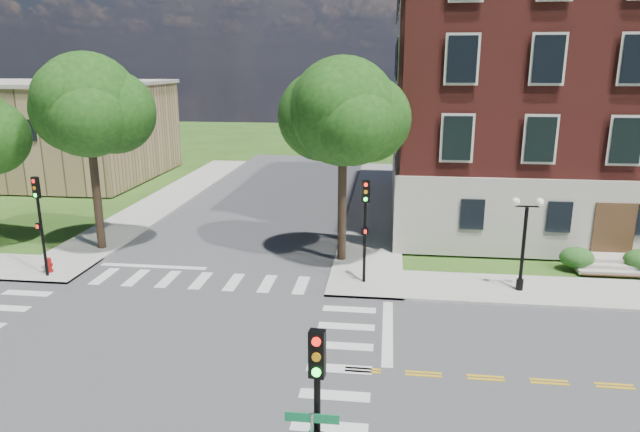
# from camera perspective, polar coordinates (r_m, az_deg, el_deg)

# --- Properties ---
(ground) EXTENTS (160.00, 160.00, 0.00)m
(ground) POSITION_cam_1_polar(r_m,az_deg,el_deg) (21.58, -18.03, -13.20)
(ground) COLOR #2B5016
(ground) RESTS_ON ground
(road_ew) EXTENTS (90.00, 12.00, 0.01)m
(road_ew) POSITION_cam_1_polar(r_m,az_deg,el_deg) (21.58, -18.03, -13.19)
(road_ew) COLOR #3D3D3F
(road_ew) RESTS_ON ground
(road_ns) EXTENTS (12.00, 90.00, 0.01)m
(road_ns) POSITION_cam_1_polar(r_m,az_deg,el_deg) (21.58, -18.03, -13.18)
(road_ns) COLOR #3D3D3F
(road_ns) RESTS_ON ground
(sidewalk_ne) EXTENTS (34.00, 34.00, 0.12)m
(sidewalk_ne) POSITION_cam_1_polar(r_m,az_deg,el_deg) (34.61, 17.87, -2.29)
(sidewalk_ne) COLOR #9E9B93
(sidewalk_ne) RESTS_ON ground
(sidewalk_nw) EXTENTS (34.00, 34.00, 0.12)m
(sidewalk_nw) POSITION_cam_1_polar(r_m,az_deg,el_deg) (41.57, -28.63, -0.58)
(sidewalk_nw) COLOR #9E9B93
(sidewalk_nw) RESTS_ON ground
(crosswalk_east) EXTENTS (2.20, 10.20, 0.02)m
(crosswalk_east) POSITION_cam_1_polar(r_m,az_deg,el_deg) (19.83, 1.93, -15.06)
(crosswalk_east) COLOR silver
(crosswalk_east) RESTS_ON ground
(stop_bar_east) EXTENTS (0.40, 5.50, 0.00)m
(stop_bar_east) POSITION_cam_1_polar(r_m,az_deg,el_deg) (22.43, 6.78, -11.39)
(stop_bar_east) COLOR silver
(stop_bar_east) RESTS_ON ground
(main_building) EXTENTS (30.60, 22.40, 16.50)m
(main_building) POSITION_cam_1_polar(r_m,az_deg,el_deg) (42.04, 28.94, 11.04)
(main_building) COLOR #A9A395
(main_building) RESTS_ON ground
(secondary_building) EXTENTS (20.40, 15.40, 8.30)m
(secondary_building) POSITION_cam_1_polar(r_m,az_deg,el_deg) (56.46, -26.24, 7.77)
(secondary_building) COLOR olive
(secondary_building) RESTS_ON ground
(tree_c) EXTENTS (5.41, 5.41, 10.44)m
(tree_c) POSITION_cam_1_polar(r_m,az_deg,el_deg) (32.27, -22.24, 10.19)
(tree_c) COLOR #322419
(tree_c) RESTS_ON ground
(tree_d) EXTENTS (5.33, 5.33, 10.23)m
(tree_d) POSITION_cam_1_polar(r_m,az_deg,el_deg) (28.14, 2.32, 10.36)
(tree_d) COLOR #322419
(tree_d) RESTS_ON ground
(traffic_signal_se) EXTENTS (0.34, 0.38, 4.80)m
(traffic_signal_se) POSITION_cam_1_polar(r_m,az_deg,el_deg) (12.15, -0.29, -18.77)
(traffic_signal_se) COLOR black
(traffic_signal_se) RESTS_ON ground
(traffic_signal_ne) EXTENTS (0.38, 0.46, 4.80)m
(traffic_signal_ne) POSITION_cam_1_polar(r_m,az_deg,el_deg) (25.75, 4.54, -0.22)
(traffic_signal_ne) COLOR black
(traffic_signal_ne) RESTS_ON ground
(traffic_signal_nw) EXTENTS (0.38, 0.46, 4.80)m
(traffic_signal_nw) POSITION_cam_1_polar(r_m,az_deg,el_deg) (29.48, -26.27, 0.21)
(traffic_signal_nw) COLOR black
(traffic_signal_nw) RESTS_ON ground
(twin_lamp_west) EXTENTS (1.36, 0.36, 4.23)m
(twin_lamp_west) POSITION_cam_1_polar(r_m,az_deg,el_deg) (26.50, 19.73, -2.13)
(twin_lamp_west) COLOR black
(twin_lamp_west) RESTS_ON ground
(fire_hydrant) EXTENTS (0.35, 0.35, 0.75)m
(fire_hydrant) POSITION_cam_1_polar(r_m,az_deg,el_deg) (30.69, -25.45, -4.47)
(fire_hydrant) COLOR #950B0B
(fire_hydrant) RESTS_ON ground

